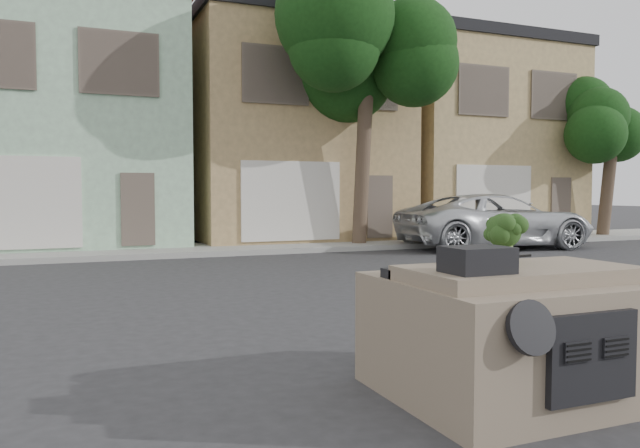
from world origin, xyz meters
TOP-DOWN VIEW (x-y plane):
  - ground_plane at (0.00, 0.00)m, footprint 120.00×120.00m
  - sidewalk at (0.00, 10.50)m, footprint 40.00×3.00m
  - townhouse_mint at (-3.50, 14.50)m, footprint 7.20×8.20m
  - townhouse_tan at (4.00, 14.50)m, footprint 7.20×8.20m
  - townhouse_beige at (11.50, 14.50)m, footprint 7.20×8.20m
  - silver_pickup at (8.76, 8.24)m, footprint 6.23×3.30m
  - tree_near at (5.00, 9.80)m, footprint 4.40×4.00m
  - tree_far at (15.00, 9.80)m, footprint 3.20×3.00m
  - car_dashboard at (0.00, -3.00)m, footprint 2.00×1.80m
  - instrument_hump at (-0.58, -3.35)m, footprint 0.48×0.38m
  - wiper_arm at (0.28, -2.62)m, footprint 0.69×0.15m
  - broccoli at (0.04, -2.89)m, footprint 0.41×0.41m

SIDE VIEW (x-z plane):
  - ground_plane at x=0.00m, z-range 0.00..0.00m
  - silver_pickup at x=8.76m, z-range -0.83..0.83m
  - sidewalk at x=0.00m, z-range 0.00..0.15m
  - car_dashboard at x=0.00m, z-range 0.00..1.12m
  - wiper_arm at x=0.28m, z-range 1.12..1.14m
  - instrument_hump at x=-0.58m, z-range 1.12..1.32m
  - broccoli at x=0.04m, z-range 1.12..1.56m
  - tree_far at x=15.00m, z-range 0.00..6.00m
  - townhouse_mint at x=-3.50m, z-range 0.00..7.55m
  - townhouse_tan at x=4.00m, z-range 0.00..7.55m
  - townhouse_beige at x=11.50m, z-range 0.00..7.55m
  - tree_near at x=5.00m, z-range 0.00..8.50m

